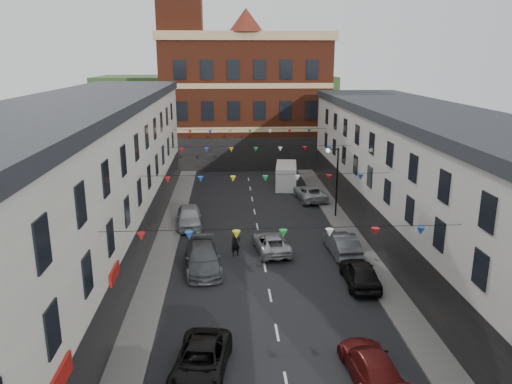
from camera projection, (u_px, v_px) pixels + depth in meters
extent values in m
plane|color=black|center=(270.00, 295.00, 28.63)|extent=(160.00, 160.00, 0.00)
cube|color=#605E5B|center=(154.00, 282.00, 30.15)|extent=(1.80, 64.00, 0.15)
cube|color=#605E5B|center=(378.00, 276.00, 30.93)|extent=(1.80, 64.00, 0.15)
cube|color=beige|center=(57.00, 211.00, 27.61)|extent=(8.00, 56.00, 10.00)
cube|color=black|center=(46.00, 114.00, 26.20)|extent=(8.40, 56.00, 0.70)
cube|color=black|center=(135.00, 266.00, 28.74)|extent=(0.12, 56.00, 3.20)
cube|color=beige|center=(470.00, 212.00, 29.08)|extent=(8.00, 56.00, 9.00)
cube|color=black|center=(480.00, 129.00, 27.80)|extent=(8.40, 56.00, 0.70)
cube|color=black|center=(399.00, 260.00, 29.61)|extent=(0.12, 56.00, 3.20)
cube|color=maroon|center=(245.00, 103.00, 63.25)|extent=(20.00, 12.00, 15.00)
cube|color=tan|center=(244.00, 37.00, 61.15)|extent=(20.60, 12.60, 1.00)
cone|color=maroon|center=(246.00, 20.00, 55.89)|extent=(4.00, 4.00, 2.60)
cube|color=maroon|center=(182.00, 67.00, 58.76)|extent=(5.00, 5.00, 24.00)
cube|color=#2F5326|center=(217.00, 105.00, 86.80)|extent=(40.00, 14.00, 10.00)
cylinder|color=black|center=(337.00, 183.00, 41.71)|extent=(0.14, 0.14, 6.00)
cylinder|color=black|center=(334.00, 149.00, 40.93)|extent=(0.90, 0.10, 0.10)
sphere|color=beige|center=(328.00, 150.00, 40.93)|extent=(0.36, 0.36, 0.36)
imported|color=black|center=(201.00, 361.00, 21.32)|extent=(2.86, 5.08, 1.34)
imported|color=#464A4F|center=(203.00, 258.00, 31.91)|extent=(2.77, 5.66, 1.58)
imported|color=#93989B|center=(189.00, 217.00, 40.06)|extent=(2.39, 4.99, 1.64)
imported|color=#591211|center=(371.00, 365.00, 21.07)|extent=(2.20, 4.78, 1.35)
imported|color=black|center=(360.00, 273.00, 29.77)|extent=(1.95, 4.58, 1.54)
imported|color=#56595F|center=(342.00, 244.00, 34.40)|extent=(1.84, 4.75, 1.54)
imported|color=#A5A7AA|center=(310.00, 193.00, 47.49)|extent=(2.87, 5.40, 1.45)
imported|color=#B2B4B9|center=(271.00, 243.00, 34.91)|extent=(2.69, 4.91, 1.31)
cube|color=white|center=(286.00, 176.00, 52.23)|extent=(2.72, 5.58, 2.37)
imported|color=black|center=(236.00, 244.00, 34.08)|extent=(0.74, 0.59, 1.76)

